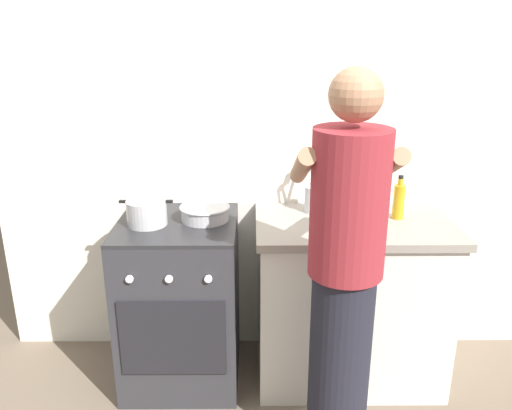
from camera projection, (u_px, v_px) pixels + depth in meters
ground at (247, 389)px, 2.74m from camera, size 6.00×6.00×0.00m
back_wall at (283, 139)px, 2.80m from camera, size 3.20×0.10×2.50m
countertop at (350, 300)px, 2.73m from camera, size 1.00×0.60×0.90m
stove_range at (181, 301)px, 2.73m from camera, size 0.60×0.62×0.90m
pot at (147, 212)px, 2.53m from camera, size 0.26×0.20×0.13m
mixing_bowl at (205, 212)px, 2.60m from camera, size 0.26×0.26×0.08m
utensil_crock at (314, 194)px, 2.70m from camera, size 0.10×0.10×0.33m
oil_bottle at (399, 201)px, 2.60m from camera, size 0.06×0.06×0.23m
person at (344, 281)px, 2.06m from camera, size 0.41×0.50×1.70m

